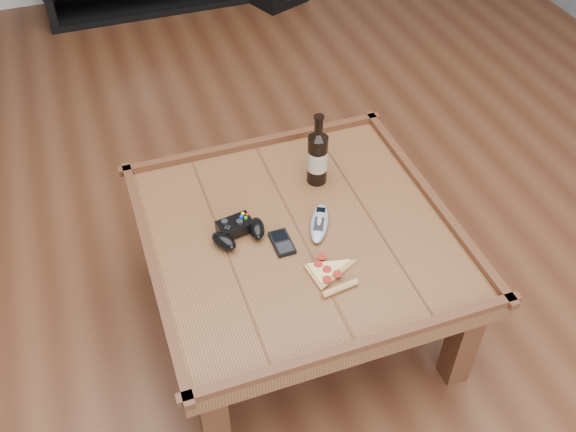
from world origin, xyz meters
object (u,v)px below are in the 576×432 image
object	(u,v)px
coffee_table	(299,243)
pizza_slice	(329,274)
remote_control	(319,223)
game_controller	(238,231)
smartphone	(282,243)
beer_bottle	(317,156)

from	to	relation	value
coffee_table	pizza_slice	world-z (taller)	coffee_table
remote_control	game_controller	bearing A→B (deg)	-161.56
smartphone	remote_control	world-z (taller)	remote_control
smartphone	remote_control	size ratio (longest dim) A/B	0.58
game_controller	beer_bottle	bearing A→B (deg)	17.79
smartphone	game_controller	bearing A→B (deg)	146.62
game_controller	pizza_slice	world-z (taller)	game_controller
game_controller	pizza_slice	bearing A→B (deg)	-59.07
game_controller	smartphone	world-z (taller)	game_controller
game_controller	pizza_slice	distance (m)	0.33
beer_bottle	pizza_slice	distance (m)	0.46
pizza_slice	remote_control	size ratio (longest dim) A/B	1.20
game_controller	pizza_slice	xyz separation A→B (m)	(0.22, -0.25, -0.02)
beer_bottle	coffee_table	bearing A→B (deg)	-123.78
game_controller	remote_control	size ratio (longest dim) A/B	1.03
beer_bottle	remote_control	world-z (taller)	beer_bottle
smartphone	remote_control	bearing A→B (deg)	14.50
game_controller	smartphone	bearing A→B (deg)	-42.68
remote_control	pizza_slice	bearing A→B (deg)	-76.26
coffee_table	game_controller	distance (m)	0.22
game_controller	smartphone	xyz separation A→B (m)	(0.12, -0.08, -0.02)
coffee_table	smartphone	world-z (taller)	coffee_table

